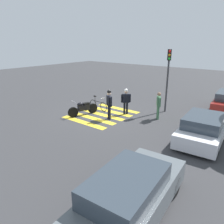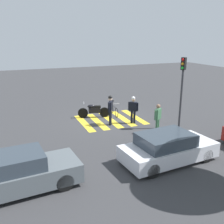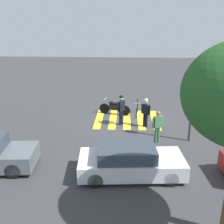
{
  "view_description": "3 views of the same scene",
  "coord_description": "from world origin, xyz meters",
  "px_view_note": "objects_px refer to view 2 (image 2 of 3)",
  "views": [
    {
      "loc": [
        10.27,
        8.87,
        4.67
      ],
      "look_at": [
        0.88,
        1.53,
        0.73
      ],
      "focal_mm": 34.24,
      "sensor_mm": 36.0,
      "label": 1
    },
    {
      "loc": [
        6.13,
        15.14,
        5.37
      ],
      "look_at": [
        0.58,
        1.7,
        1.08
      ],
      "focal_mm": 41.48,
      "sensor_mm": 36.0,
      "label": 2
    },
    {
      "loc": [
        0.11,
        15.96,
        6.06
      ],
      "look_at": [
        0.9,
        1.31,
        0.94
      ],
      "focal_mm": 42.41,
      "sensor_mm": 36.0,
      "label": 3
    }
  ],
  "objects_px": {
    "police_motorcycle": "(94,111)",
    "car_grey_coupe": "(14,174)",
    "officer_by_motorcycle": "(133,108)",
    "car_white_van": "(168,148)",
    "officer_on_foot": "(110,108)",
    "leaning_bicycle": "(114,110)",
    "pedestrian_bystander": "(158,117)",
    "traffic_light_pole": "(182,82)"
  },
  "relations": [
    {
      "from": "car_grey_coupe",
      "to": "car_white_van",
      "type": "bearing_deg",
      "value": 178.74
    },
    {
      "from": "police_motorcycle",
      "to": "car_white_van",
      "type": "distance_m",
      "value": 7.44
    },
    {
      "from": "leaning_bicycle",
      "to": "pedestrian_bystander",
      "type": "bearing_deg",
      "value": 101.69
    },
    {
      "from": "police_motorcycle",
      "to": "pedestrian_bystander",
      "type": "relative_size",
      "value": 1.22
    },
    {
      "from": "leaning_bicycle",
      "to": "car_white_van",
      "type": "distance_m",
      "value": 7.43
    },
    {
      "from": "leaning_bicycle",
      "to": "pedestrian_bystander",
      "type": "xyz_separation_m",
      "value": [
        -0.88,
        4.25,
        0.62
      ]
    },
    {
      "from": "police_motorcycle",
      "to": "officer_on_foot",
      "type": "relative_size",
      "value": 1.11
    },
    {
      "from": "officer_on_foot",
      "to": "police_motorcycle",
      "type": "bearing_deg",
      "value": -75.76
    },
    {
      "from": "officer_on_foot",
      "to": "officer_by_motorcycle",
      "type": "relative_size",
      "value": 1.08
    },
    {
      "from": "officer_by_motorcycle",
      "to": "traffic_light_pole",
      "type": "distance_m",
      "value": 3.38
    },
    {
      "from": "officer_on_foot",
      "to": "traffic_light_pole",
      "type": "relative_size",
      "value": 0.45
    },
    {
      "from": "officer_on_foot",
      "to": "pedestrian_bystander",
      "type": "xyz_separation_m",
      "value": [
        -1.92,
        2.4,
        -0.12
      ]
    },
    {
      "from": "pedestrian_bystander",
      "to": "car_white_van",
      "type": "distance_m",
      "value": 3.48
    },
    {
      "from": "leaning_bicycle",
      "to": "officer_on_foot",
      "type": "distance_m",
      "value": 2.25
    },
    {
      "from": "car_white_van",
      "to": "car_grey_coupe",
      "type": "relative_size",
      "value": 0.95
    },
    {
      "from": "officer_by_motorcycle",
      "to": "car_white_van",
      "type": "xyz_separation_m",
      "value": [
        0.97,
        5.29,
        -0.37
      ]
    },
    {
      "from": "officer_on_foot",
      "to": "car_white_van",
      "type": "bearing_deg",
      "value": 94.93
    },
    {
      "from": "pedestrian_bystander",
      "to": "traffic_light_pole",
      "type": "bearing_deg",
      "value": -170.54
    },
    {
      "from": "pedestrian_bystander",
      "to": "officer_by_motorcycle",
      "type": "bearing_deg",
      "value": -77.78
    },
    {
      "from": "pedestrian_bystander",
      "to": "traffic_light_pole",
      "type": "xyz_separation_m",
      "value": [
        -1.71,
        -0.28,
        1.84
      ]
    },
    {
      "from": "officer_on_foot",
      "to": "officer_by_motorcycle",
      "type": "height_order",
      "value": "officer_on_foot"
    },
    {
      "from": "leaning_bicycle",
      "to": "pedestrian_bystander",
      "type": "height_order",
      "value": "pedestrian_bystander"
    },
    {
      "from": "officer_by_motorcycle",
      "to": "car_grey_coupe",
      "type": "height_order",
      "value": "officer_by_motorcycle"
    },
    {
      "from": "car_grey_coupe",
      "to": "traffic_light_pole",
      "type": "relative_size",
      "value": 1.1
    },
    {
      "from": "officer_by_motorcycle",
      "to": "leaning_bicycle",
      "type": "bearing_deg",
      "value": -78.85
    },
    {
      "from": "leaning_bicycle",
      "to": "police_motorcycle",
      "type": "bearing_deg",
      "value": 0.71
    },
    {
      "from": "car_grey_coupe",
      "to": "traffic_light_pole",
      "type": "xyz_separation_m",
      "value": [
        -9.48,
        -3.29,
        2.14
      ]
    },
    {
      "from": "police_motorcycle",
      "to": "officer_on_foot",
      "type": "xyz_separation_m",
      "value": [
        -0.47,
        1.84,
        0.64
      ]
    },
    {
      "from": "pedestrian_bystander",
      "to": "car_grey_coupe",
      "type": "height_order",
      "value": "pedestrian_bystander"
    },
    {
      "from": "officer_by_motorcycle",
      "to": "traffic_light_pole",
      "type": "xyz_separation_m",
      "value": [
        -2.17,
        1.85,
        1.82
      ]
    },
    {
      "from": "officer_by_motorcycle",
      "to": "police_motorcycle",
      "type": "bearing_deg",
      "value": -47.51
    },
    {
      "from": "officer_on_foot",
      "to": "car_grey_coupe",
      "type": "xyz_separation_m",
      "value": [
        5.86,
        5.4,
        -0.43
      ]
    },
    {
      "from": "officer_on_foot",
      "to": "traffic_light_pole",
      "type": "distance_m",
      "value": 4.53
    },
    {
      "from": "officer_by_motorcycle",
      "to": "car_white_van",
      "type": "relative_size",
      "value": 0.4
    },
    {
      "from": "leaning_bicycle",
      "to": "car_grey_coupe",
      "type": "distance_m",
      "value": 10.02
    },
    {
      "from": "police_motorcycle",
      "to": "car_white_van",
      "type": "xyz_separation_m",
      "value": [
        -0.94,
        7.38,
        0.16
      ]
    },
    {
      "from": "police_motorcycle",
      "to": "traffic_light_pole",
      "type": "distance_m",
      "value": 6.15
    },
    {
      "from": "leaning_bicycle",
      "to": "car_white_van",
      "type": "height_order",
      "value": "car_white_van"
    },
    {
      "from": "police_motorcycle",
      "to": "car_grey_coupe",
      "type": "bearing_deg",
      "value": 53.32
    },
    {
      "from": "pedestrian_bystander",
      "to": "car_white_van",
      "type": "relative_size",
      "value": 0.39
    },
    {
      "from": "leaning_bicycle",
      "to": "car_white_van",
      "type": "bearing_deg",
      "value": 85.69
    },
    {
      "from": "officer_by_motorcycle",
      "to": "traffic_light_pole",
      "type": "bearing_deg",
      "value": 139.49
    }
  ]
}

